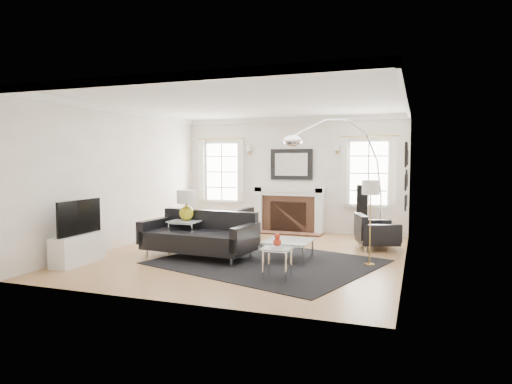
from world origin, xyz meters
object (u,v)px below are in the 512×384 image
at_px(fireplace, 289,210).
at_px(gourd_lamp, 186,203).
at_px(armchair_right, 374,233).
at_px(sofa, 200,237).
at_px(coffee_table, 288,242).
at_px(armchair_left, 233,225).
at_px(arc_floor_lamp, 339,175).

bearing_deg(fireplace, gourd_lamp, -110.69).
xyz_separation_m(armchair_right, gourd_lamp, (-3.30, -1.59, 0.64)).
bearing_deg(sofa, fireplace, 76.54).
xyz_separation_m(fireplace, coffee_table, (0.82, -3.00, -0.22)).
bearing_deg(armchair_right, coffee_table, -131.03).
height_order(fireplace, sofa, fireplace).
height_order(armchair_left, armchair_right, armchair_left).
bearing_deg(coffee_table, armchair_right, 48.97).
distance_m(sofa, arc_floor_lamp, 3.07).
xyz_separation_m(armchair_left, coffee_table, (1.72, -1.60, -0.00)).
relative_size(armchair_left, coffee_table, 1.16).
bearing_deg(armchair_left, gourd_lamp, -98.62).
bearing_deg(armchair_right, fireplace, 145.63).
xyz_separation_m(sofa, armchair_right, (2.92, 1.78, -0.05)).
relative_size(armchair_right, arc_floor_lamp, 0.38).
xyz_separation_m(sofa, armchair_left, (-0.13, 1.85, -0.04)).
xyz_separation_m(fireplace, sofa, (-0.78, -3.24, -0.18)).
bearing_deg(armchair_left, arc_floor_lamp, 0.06).
bearing_deg(fireplace, sofa, -103.46).
distance_m(fireplace, arc_floor_lamp, 2.18).
bearing_deg(armchair_right, armchair_left, 178.63).
bearing_deg(fireplace, coffee_table, -74.78).
bearing_deg(arc_floor_lamp, fireplace, 135.50).
bearing_deg(gourd_lamp, armchair_right, 25.77).
distance_m(armchair_right, arc_floor_lamp, 1.35).
relative_size(fireplace, armchair_left, 1.85).
bearing_deg(coffee_table, arc_floor_lamp, 69.46).
xyz_separation_m(armchair_right, coffee_table, (-1.33, -1.53, 0.00)).
bearing_deg(armchair_right, sofa, -148.71).
height_order(sofa, gourd_lamp, gourd_lamp).
bearing_deg(fireplace, armchair_left, -122.93).
bearing_deg(armchair_left, coffee_table, -42.99).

